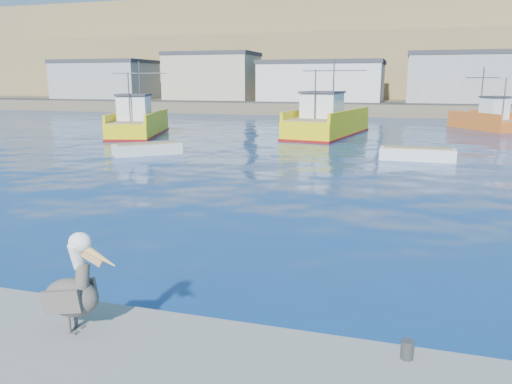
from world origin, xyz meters
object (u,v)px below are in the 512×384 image
Objects in this scene: skiff_left at (147,150)px; pelican at (74,289)px; boat_orange at (487,119)px; skiff_mid at (417,155)px; trawler_yellow_b at (327,123)px; trawler_yellow_a at (138,124)px.

pelican is at bearing -63.96° from skiff_left.
pelican reaches higher than skiff_left.
boat_orange is 23.24m from skiff_mid.
skiff_mid is at bearing -59.06° from trawler_yellow_b.
skiff_left is 24.71m from pelican.
trawler_yellow_b reaches higher than skiff_left.
trawler_yellow_b is at bearing 120.94° from skiff_mid.
boat_orange reaches higher than pelican.
trawler_yellow_a is 33.37m from boat_orange.
skiff_mid is (7.38, -12.31, -0.79)m from trawler_yellow_b.
trawler_yellow_b is (15.91, 4.56, 0.10)m from trawler_yellow_a.
trawler_yellow_a reaches higher than skiff_left.
trawler_yellow_b is 17.28m from boat_orange.
trawler_yellow_a is at bearing 122.25° from skiff_left.
trawler_yellow_a reaches higher than boat_orange.
trawler_yellow_b is 37.14m from pelican.
boat_orange is at bearing 46.56° from skiff_left.
trawler_yellow_b is at bearing 92.26° from pelican.
trawler_yellow_a is 2.64× the size of skiff_left.
skiff_left is at bearing -133.44° from boat_orange.
boat_orange is 34.22m from skiff_left.
pelican is (-12.69, -47.02, 0.25)m from boat_orange.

